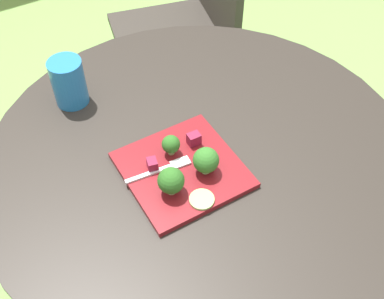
% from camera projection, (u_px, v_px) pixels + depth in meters
% --- Properties ---
extents(ground_plane, '(12.00, 12.00, 0.00)m').
position_uv_depth(ground_plane, '(198.00, 289.00, 1.68)').
color(ground_plane, '#70994C').
extents(patio_table, '(1.02, 1.02, 0.74)m').
position_uv_depth(patio_table, '(200.00, 206.00, 1.30)').
color(patio_table, '#28231E').
rests_on(patio_table, ground_plane).
extents(patio_chair, '(0.53, 0.53, 0.90)m').
position_uv_depth(patio_chair, '(192.00, 13.00, 1.89)').
color(patio_chair, '#332D28').
rests_on(patio_chair, ground_plane).
extents(salad_plate, '(0.25, 0.25, 0.01)m').
position_uv_depth(salad_plate, '(182.00, 170.00, 1.08)').
color(salad_plate, maroon).
rests_on(salad_plate, patio_table).
extents(drinking_glass, '(0.08, 0.08, 0.12)m').
position_uv_depth(drinking_glass, '(69.00, 84.00, 1.20)').
color(drinking_glass, '#236BA8').
rests_on(drinking_glass, patio_table).
extents(fork, '(0.15, 0.03, 0.00)m').
position_uv_depth(fork, '(164.00, 168.00, 1.07)').
color(fork, silver).
rests_on(fork, salad_plate).
extents(broccoli_floret_0, '(0.06, 0.06, 0.07)m').
position_uv_depth(broccoli_floret_0, '(206.00, 160.00, 1.04)').
color(broccoli_floret_0, '#99B770').
rests_on(broccoli_floret_0, salad_plate).
extents(broccoli_floret_1, '(0.04, 0.04, 0.05)m').
position_uv_depth(broccoli_floret_1, '(171.00, 144.00, 1.08)').
color(broccoli_floret_1, '#99B770').
rests_on(broccoli_floret_1, salad_plate).
extents(broccoli_floret_2, '(0.06, 0.06, 0.07)m').
position_uv_depth(broccoli_floret_2, '(171.00, 181.00, 1.00)').
color(broccoli_floret_2, '#99B770').
rests_on(broccoli_floret_2, salad_plate).
extents(cucumber_slice_0, '(0.05, 0.05, 0.01)m').
position_uv_depth(cucumber_slice_0, '(202.00, 199.00, 1.02)').
color(cucumber_slice_0, '#8EB766').
rests_on(cucumber_slice_0, salad_plate).
extents(beet_chunk_0, '(0.03, 0.02, 0.03)m').
position_uv_depth(beet_chunk_0, '(194.00, 139.00, 1.11)').
color(beet_chunk_0, maroon).
rests_on(beet_chunk_0, salad_plate).
extents(beet_chunk_1, '(0.03, 0.03, 0.03)m').
position_uv_depth(beet_chunk_1, '(153.00, 166.00, 1.06)').
color(beet_chunk_1, maroon).
rests_on(beet_chunk_1, salad_plate).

